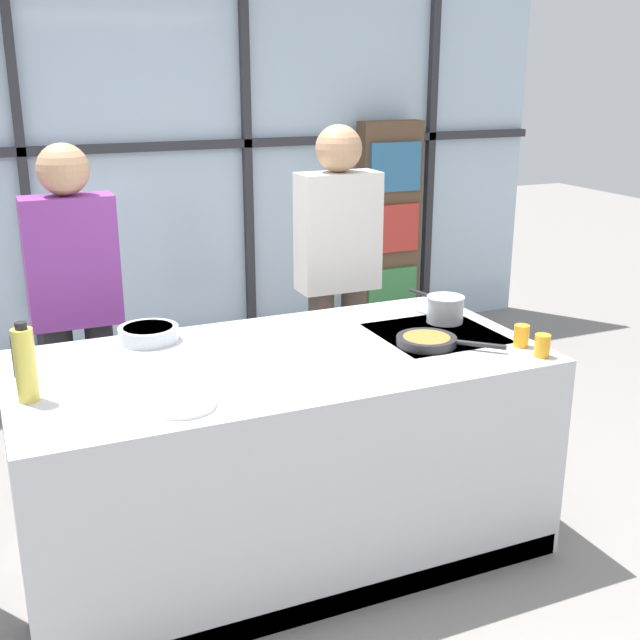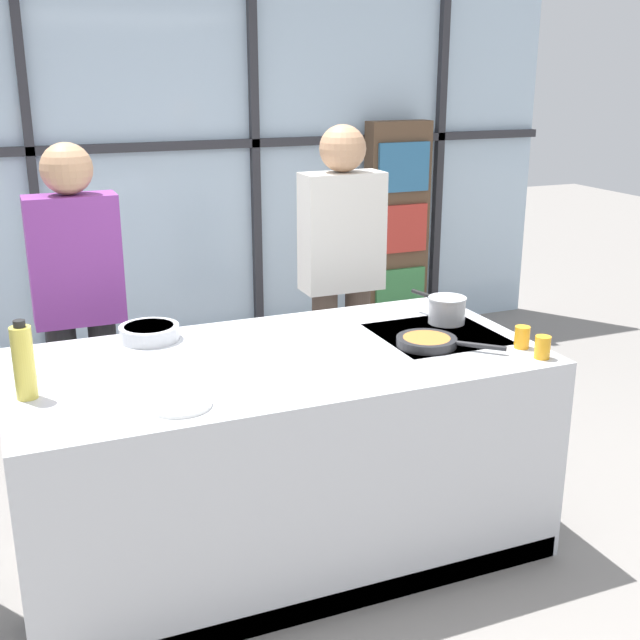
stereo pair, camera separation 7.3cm
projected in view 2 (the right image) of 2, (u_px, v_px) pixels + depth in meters
The scene contains 14 objects.
ground_plane at pixel (282, 544), 3.63m from camera, with size 18.00×18.00×0.00m, color gray.
back_window_wall at pixel (148, 166), 5.57m from camera, with size 6.40×0.10×2.80m.
bookshelf at pixel (397, 231), 6.26m from camera, with size 0.50×0.19×1.68m.
demo_island at pixel (281, 454), 3.49m from camera, with size 2.20×1.09×0.91m.
spectator_far_left at pixel (79, 297), 3.89m from camera, with size 0.43×0.24×1.73m.
spectator_center_left at pixel (342, 266), 4.40m from camera, with size 0.45×0.25×1.78m.
frying_pan at pixel (428, 341), 3.46m from camera, with size 0.39×0.37×0.04m.
saucepan at pixel (447, 309), 3.77m from camera, with size 0.18×0.33×0.13m.
white_plate at pixel (180, 405), 2.85m from camera, with size 0.23×0.23×0.01m, color white.
mixing_bowl at pixel (149, 332), 3.54m from camera, with size 0.26×0.26×0.07m.
oil_bottle at pixel (24, 362), 2.88m from camera, with size 0.08×0.08×0.30m.
pepper_grinder at pixel (19, 352), 3.13m from camera, with size 0.05×0.05×0.20m.
juice_glass_near at pixel (542, 347), 3.31m from camera, with size 0.07×0.07×0.10m, color orange.
juice_glass_far at pixel (522, 337), 3.43m from camera, with size 0.07×0.07×0.10m, color orange.
Camera 2 is at (-1.04, -2.98, 2.06)m, focal length 45.00 mm.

